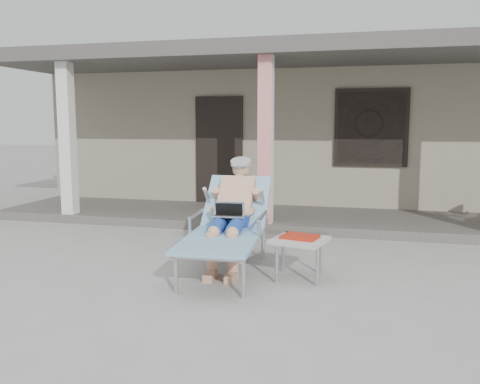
# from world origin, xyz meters

# --- Properties ---
(ground) EXTENTS (60.00, 60.00, 0.00)m
(ground) POSITION_xyz_m (0.00, 0.00, 0.00)
(ground) COLOR #9E9E99
(ground) RESTS_ON ground
(house) EXTENTS (10.40, 5.40, 3.30)m
(house) POSITION_xyz_m (0.00, 6.50, 1.67)
(house) COLOR gray
(house) RESTS_ON ground
(porch_deck) EXTENTS (10.00, 2.00, 0.15)m
(porch_deck) POSITION_xyz_m (0.00, 3.00, 0.07)
(porch_deck) COLOR #605B56
(porch_deck) RESTS_ON ground
(porch_overhang) EXTENTS (10.00, 2.30, 2.85)m
(porch_overhang) POSITION_xyz_m (0.00, 2.95, 2.79)
(porch_overhang) COLOR silver
(porch_overhang) RESTS_ON porch_deck
(porch_step) EXTENTS (2.00, 0.30, 0.07)m
(porch_step) POSITION_xyz_m (0.00, 1.85, 0.04)
(porch_step) COLOR #605B56
(porch_step) RESTS_ON ground
(lounger) EXTENTS (0.94, 2.17, 1.39)m
(lounger) POSITION_xyz_m (-0.02, 0.09, 0.85)
(lounger) COLOR #B7B7BC
(lounger) RESTS_ON ground
(side_table) EXTENTS (0.67, 0.67, 0.50)m
(side_table) POSITION_xyz_m (0.86, -0.17, 0.42)
(side_table) COLOR #B5B6B1
(side_table) RESTS_ON ground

